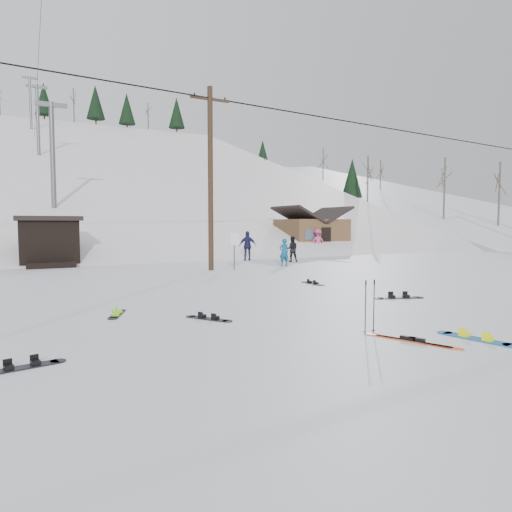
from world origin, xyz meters
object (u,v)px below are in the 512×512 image
hero_snowboard (476,338)px  hero_skis (412,341)px  utility_pole (210,176)px  cabin (311,234)px

hero_snowboard → hero_skis: size_ratio=0.88×
utility_pole → hero_snowboard: 15.97m
hero_skis → hero_snowboard: bearing=-42.2°
hero_snowboard → cabin: bearing=-39.6°
utility_pole → hero_skis: size_ratio=5.04×
cabin → hero_skis: 28.93m
cabin → utility_pole: bearing=-142.4°
utility_pole → hero_snowboard: size_ratio=5.71×
cabin → hero_skis: (-14.81, -24.81, -1.45)m
cabin → hero_skis: bearing=-120.8°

